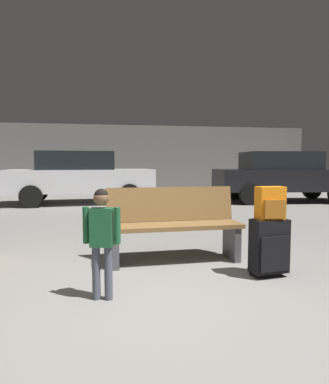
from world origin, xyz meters
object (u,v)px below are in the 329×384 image
at_px(child, 102,232).
at_px(parked_car_side, 283,175).
at_px(bench, 174,225).
at_px(backpack_bright, 271,203).
at_px(suitcase, 269,246).
at_px(parked_car_far, 80,176).

distance_m(child, parked_car_side, 8.88).
bearing_deg(bench, backpack_bright, -42.38).
bearing_deg(backpack_bright, bench, 137.62).
bearing_deg(parked_car_side, backpack_bright, -119.88).
height_order(child, parked_car_side, parked_car_side).
relative_size(suitcase, child, 0.62).
relative_size(child, parked_car_far, 0.23).
distance_m(bench, backpack_bright, 1.20).
height_order(suitcase, parked_car_far, parked_car_far).
distance_m(suitcase, backpack_bright, 0.45).
relative_size(bench, parked_car_side, 0.38).
distance_m(backpack_bright, child, 1.76).
bearing_deg(child, bench, 51.44).
xyz_separation_m(bench, child, (-0.87, -1.09, 0.15)).
xyz_separation_m(backpack_bright, parked_car_side, (3.81, 6.63, 0.03)).
distance_m(bench, suitcase, 1.16).
height_order(parked_car_side, parked_car_far, same).
bearing_deg(parked_car_far, bench, -78.04).
height_order(backpack_bright, parked_car_far, parked_car_far).
bearing_deg(backpack_bright, child, -169.71).
xyz_separation_m(suitcase, child, (-1.73, -0.31, 0.28)).
bearing_deg(parked_car_far, backpack_bright, -72.98).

